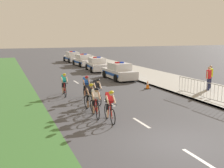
{
  "coord_description": "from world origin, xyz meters",
  "views": [
    {
      "loc": [
        -5.74,
        -8.14,
        3.98
      ],
      "look_at": [
        0.23,
        6.9,
        1.1
      ],
      "focal_mm": 44.27,
      "sensor_mm": 36.0,
      "label": 1
    }
  ],
  "objects": [
    {
      "name": "cyclist_second",
      "position": [
        -1.66,
        4.33,
        0.79
      ],
      "size": [
        0.45,
        1.72,
        1.56
      ],
      "color": "black",
      "rests_on": "ground"
    },
    {
      "name": "cyclist_fourth",
      "position": [
        -0.75,
        6.83,
        0.79
      ],
      "size": [
        0.42,
        1.72,
        1.56
      ],
      "color": "black",
      "rests_on": "ground"
    },
    {
      "name": "traffic_cone_near",
      "position": [
        4.25,
        9.76,
        0.31
      ],
      "size": [
        0.36,
        0.36,
        0.64
      ],
      "color": "black",
      "rests_on": "ground"
    },
    {
      "name": "sidewalk_slab",
      "position": [
        7.63,
        14.0,
        0.06
      ],
      "size": [
        5.04,
        60.0,
        0.12
      ],
      "primitive_type": "cube",
      "color": "#A3A099",
      "rests_on": "ground"
    },
    {
      "name": "spectator_closest",
      "position": [
        8.3,
        7.74,
        1.08
      ],
      "size": [
        0.51,
        0.35,
        1.68
      ],
      "color": "#23284C",
      "rests_on": "sidewalk_slab"
    },
    {
      "name": "police_car_third",
      "position": [
        4.07,
        26.68,
        0.68
      ],
      "size": [
        2.2,
        4.5,
        1.59
      ],
      "color": "white",
      "rests_on": "ground"
    },
    {
      "name": "police_car_furthest",
      "position": [
        4.07,
        32.71,
        0.68
      ],
      "size": [
        2.13,
        4.47,
        1.59
      ],
      "color": "silver",
      "rests_on": "ground"
    },
    {
      "name": "ground_plane",
      "position": [
        0.0,
        0.0,
        0.0
      ],
      "size": [
        160.0,
        160.0,
        0.0
      ],
      "primitive_type": "plane",
      "color": "#424247"
    },
    {
      "name": "police_car_second",
      "position": [
        4.06,
        21.2,
        0.68
      ],
      "size": [
        2.32,
        4.55,
        1.59
      ],
      "color": "white",
      "rests_on": "ground"
    },
    {
      "name": "kerb_edge",
      "position": [
        5.19,
        14.0,
        0.07
      ],
      "size": [
        0.16,
        60.0,
        0.13
      ],
      "primitive_type": "cube",
      "color": "#9E9E99",
      "rests_on": "ground"
    },
    {
      "name": "lane_markings_centre",
      "position": [
        0.0,
        6.67,
        0.0
      ],
      "size": [
        0.14,
        17.6,
        0.01
      ],
      "color": "white",
      "rests_on": "ground"
    },
    {
      "name": "cyclist_lead",
      "position": [
        -1.28,
        3.38,
        0.79
      ],
      "size": [
        0.44,
        1.72,
        1.56
      ],
      "color": "black",
      "rests_on": "ground"
    },
    {
      "name": "cyclist_third",
      "position": [
        -1.6,
        5.49,
        0.79
      ],
      "size": [
        0.43,
        1.72,
        1.56
      ],
      "color": "black",
      "rests_on": "ground"
    },
    {
      "name": "police_car_nearest",
      "position": [
        4.06,
        14.82,
        0.68
      ],
      "size": [
        2.06,
        4.43,
        1.59
      ],
      "color": "silver",
      "rests_on": "ground"
    },
    {
      "name": "cyclist_sixth",
      "position": [
        -2.06,
        9.72,
        0.79
      ],
      "size": [
        0.44,
        1.72,
        1.56
      ],
      "color": "black",
      "rests_on": "ground"
    },
    {
      "name": "cyclist_fifth",
      "position": [
        -1.0,
        8.21,
        0.79
      ],
      "size": [
        0.44,
        1.72,
        1.56
      ],
      "color": "black",
      "rests_on": "ground"
    },
    {
      "name": "spectator_back",
      "position": [
        7.65,
        7.15,
        1.08
      ],
      "size": [
        0.51,
        0.34,
        1.68
      ],
      "color": "#23284C",
      "rests_on": "sidewalk_slab"
    },
    {
      "name": "crowd_barrier_front",
      "position": [
        5.61,
        3.68,
        0.65
      ],
      "size": [
        0.62,
        2.32,
        1.07
      ],
      "color": "#B7BABF",
      "rests_on": "sidewalk_slab"
    },
    {
      "name": "crowd_barrier_middle",
      "position": [
        5.56,
        6.37,
        0.65
      ],
      "size": [
        0.67,
        2.32,
        1.07
      ],
      "color": "#B7BABF",
      "rests_on": "sidewalk_slab"
    }
  ]
}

